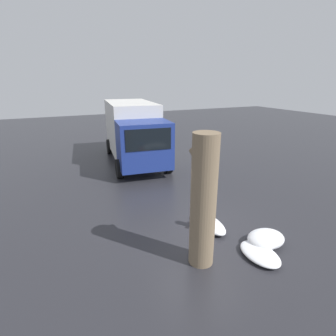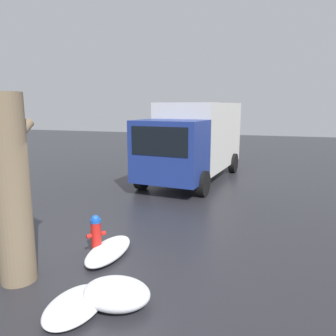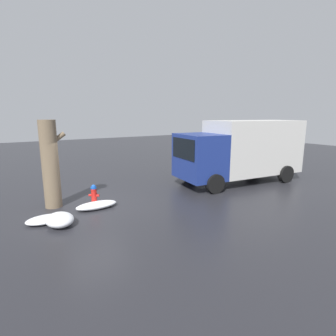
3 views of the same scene
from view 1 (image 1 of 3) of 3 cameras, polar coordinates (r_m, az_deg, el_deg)
name	(u,v)px [view 1 (image 1 of 3)]	position (r m, az deg, el deg)	size (l,w,h in m)	color
ground_plane	(201,228)	(8.49, 7.12, -12.88)	(60.00, 60.00, 0.00)	#28282D
fire_hydrant	(201,215)	(8.26, 7.22, -10.21)	(0.37, 0.36, 0.87)	red
tree_trunk	(203,202)	(6.30, 7.68, -7.24)	(0.95, 0.62, 3.34)	#7F6B51
delivery_truck	(133,130)	(14.80, -7.52, 8.11)	(7.02, 3.34, 3.23)	navy
snow_pile_by_hydrant	(266,239)	(8.07, 20.51, -14.19)	(0.86, 1.10, 0.40)	white
snow_pile_curbside	(209,223)	(8.55, 8.84, -11.69)	(1.56, 0.68, 0.26)	white
snow_pile_by_tree	(260,254)	(7.59, 19.36, -17.20)	(1.23, 0.80, 0.20)	white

